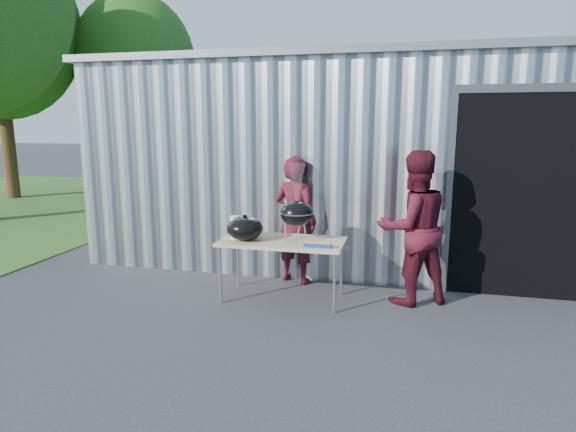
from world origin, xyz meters
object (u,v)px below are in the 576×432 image
(folding_table, at_px, (282,243))
(person_cook, at_px, (296,220))
(person_bystander, at_px, (413,228))
(kettle_grill, at_px, (297,206))

(folding_table, distance_m, person_cook, 0.71)
(folding_table, xyz_separation_m, person_bystander, (1.54, 0.27, 0.21))
(folding_table, bearing_deg, person_cook, 89.22)
(person_cook, bearing_deg, person_bystander, -174.75)
(person_bystander, bearing_deg, folding_table, -17.37)
(kettle_grill, distance_m, person_cook, 0.75)
(person_cook, bearing_deg, folding_table, 109.91)
(kettle_grill, xyz_separation_m, person_cook, (-0.16, 0.67, -0.31))
(folding_table, bearing_deg, person_bystander, 10.00)
(folding_table, height_order, kettle_grill, kettle_grill)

